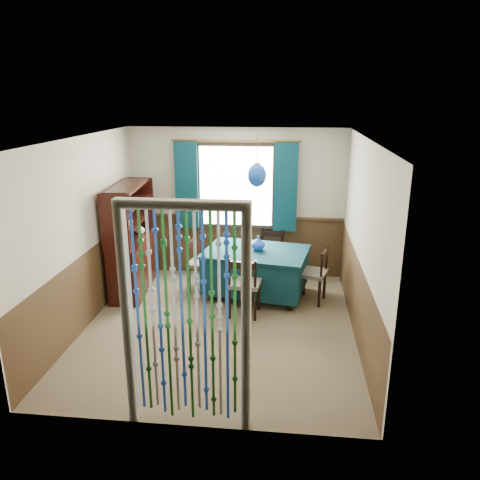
# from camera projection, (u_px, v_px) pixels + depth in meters

# --- Properties ---
(floor) EXTENTS (4.00, 4.00, 0.00)m
(floor) POSITION_uv_depth(u_px,v_px,m) (220.00, 326.00, 6.34)
(floor) COLOR brown
(floor) RESTS_ON ground
(ceiling) EXTENTS (4.00, 4.00, 0.00)m
(ceiling) POSITION_uv_depth(u_px,v_px,m) (217.00, 138.00, 5.59)
(ceiling) COLOR silver
(ceiling) RESTS_ON ground
(wall_back) EXTENTS (3.60, 0.00, 3.60)m
(wall_back) POSITION_uv_depth(u_px,v_px,m) (236.00, 203.00, 7.86)
(wall_back) COLOR #BDB39A
(wall_back) RESTS_ON ground
(wall_front) EXTENTS (3.60, 0.00, 3.60)m
(wall_front) POSITION_uv_depth(u_px,v_px,m) (184.00, 306.00, 4.06)
(wall_front) COLOR #BDB39A
(wall_front) RESTS_ON ground
(wall_left) EXTENTS (0.00, 4.00, 4.00)m
(wall_left) POSITION_uv_depth(u_px,v_px,m) (83.00, 234.00, 6.15)
(wall_left) COLOR #BDB39A
(wall_left) RESTS_ON ground
(wall_right) EXTENTS (0.00, 4.00, 4.00)m
(wall_right) POSITION_uv_depth(u_px,v_px,m) (362.00, 243.00, 5.78)
(wall_right) COLOR #BDB39A
(wall_right) RESTS_ON ground
(wainscot_back) EXTENTS (3.60, 0.00, 3.60)m
(wainscot_back) POSITION_uv_depth(u_px,v_px,m) (236.00, 246.00, 8.07)
(wainscot_back) COLOR #402B18
(wainscot_back) RESTS_ON ground
(wainscot_front) EXTENTS (3.60, 0.00, 3.60)m
(wainscot_front) POSITION_uv_depth(u_px,v_px,m) (187.00, 379.00, 4.30)
(wainscot_front) COLOR #402B18
(wainscot_front) RESTS_ON ground
(wainscot_left) EXTENTS (0.00, 4.00, 4.00)m
(wainscot_left) POSITION_uv_depth(u_px,v_px,m) (90.00, 287.00, 6.37)
(wainscot_left) COLOR #402B18
(wainscot_left) RESTS_ON ground
(wainscot_right) EXTENTS (0.00, 4.00, 4.00)m
(wainscot_right) POSITION_uv_depth(u_px,v_px,m) (357.00, 298.00, 6.00)
(wainscot_right) COLOR #402B18
(wainscot_right) RESTS_ON ground
(window) EXTENTS (1.32, 0.12, 1.42)m
(window) POSITION_uv_depth(u_px,v_px,m) (236.00, 186.00, 7.72)
(window) COLOR black
(window) RESTS_ON wall_back
(doorway) EXTENTS (1.16, 0.12, 2.18)m
(doorway) POSITION_uv_depth(u_px,v_px,m) (186.00, 323.00, 4.18)
(doorway) COLOR silver
(doorway) RESTS_ON ground
(dining_table) EXTENTS (1.69, 1.31, 0.74)m
(dining_table) POSITION_uv_depth(u_px,v_px,m) (256.00, 269.00, 7.19)
(dining_table) COLOR #0A2C35
(dining_table) RESTS_ON floor
(chair_near) EXTENTS (0.48, 0.46, 0.89)m
(chair_near) POSITION_uv_depth(u_px,v_px,m) (244.00, 284.00, 6.52)
(chair_near) COLOR black
(chair_near) RESTS_ON floor
(chair_far) EXTENTS (0.50, 0.48, 0.85)m
(chair_far) POSITION_uv_depth(u_px,v_px,m) (269.00, 254.00, 7.81)
(chair_far) COLOR black
(chair_far) RESTS_ON floor
(chair_left) EXTENTS (0.46, 0.47, 0.84)m
(chair_left) POSITION_uv_depth(u_px,v_px,m) (200.00, 263.00, 7.40)
(chair_left) COLOR black
(chair_left) RESTS_ON floor
(chair_right) EXTENTS (0.50, 0.51, 0.84)m
(chair_right) POSITION_uv_depth(u_px,v_px,m) (314.00, 274.00, 6.97)
(chair_right) COLOR black
(chair_right) RESTS_ON floor
(sideboard) EXTENTS (0.55, 1.34, 1.71)m
(sideboard) POSITION_uv_depth(u_px,v_px,m) (132.00, 255.00, 7.34)
(sideboard) COLOR black
(sideboard) RESTS_ON floor
(pendant_lamp) EXTENTS (0.27, 0.27, 0.78)m
(pendant_lamp) POSITION_uv_depth(u_px,v_px,m) (257.00, 175.00, 6.75)
(pendant_lamp) COLOR olive
(pendant_lamp) RESTS_ON ceiling
(vase_table) EXTENTS (0.25, 0.25, 0.20)m
(vase_table) POSITION_uv_depth(u_px,v_px,m) (258.00, 244.00, 7.09)
(vase_table) COLOR #16429D
(vase_table) RESTS_ON dining_table
(bowl_shelf) EXTENTS (0.24, 0.24, 0.06)m
(bowl_shelf) POSITION_uv_depth(u_px,v_px,m) (126.00, 223.00, 6.86)
(bowl_shelf) COLOR beige
(bowl_shelf) RESTS_ON sideboard
(vase_sideboard) EXTENTS (0.21, 0.21, 0.17)m
(vase_sideboard) POSITION_uv_depth(u_px,v_px,m) (140.00, 228.00, 7.52)
(vase_sideboard) COLOR beige
(vase_sideboard) RESTS_ON sideboard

